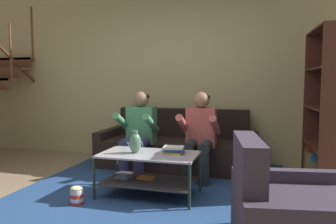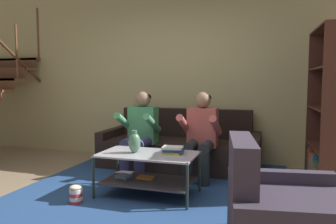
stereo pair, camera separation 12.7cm
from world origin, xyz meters
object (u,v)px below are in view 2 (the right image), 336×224
object	(u,v)px
person_seated_left	(140,129)
person_seated_right	(201,132)
vase	(135,142)
book_stack	(173,150)
bookshelf	(330,127)
popcorn_tub	(76,194)
couch	(180,148)
armchair	(285,220)
coffee_table	(147,167)

from	to	relation	value
person_seated_left	person_seated_right	xyz separation A→B (m)	(0.84, 0.00, 0.00)
person_seated_left	vase	distance (m)	0.86
person_seated_right	book_stack	bearing A→B (deg)	-101.68
bookshelf	popcorn_tub	world-z (taller)	bookshelf
book_stack	person_seated_left	bearing A→B (deg)	133.39
couch	person_seated_right	bearing A→B (deg)	-51.56
vase	book_stack	xyz separation A→B (m)	(0.42, 0.08, -0.07)
person_seated_left	book_stack	bearing A→B (deg)	-46.61
person_seated_left	person_seated_right	distance (m)	0.84
person_seated_left	popcorn_tub	bearing A→B (deg)	-98.91
vase	bookshelf	bearing A→B (deg)	25.87
armchair	vase	bearing A→B (deg)	150.45
book_stack	bookshelf	distance (m)	1.93
coffee_table	bookshelf	xyz separation A→B (m)	(1.95, 1.00, 0.40)
person_seated_right	popcorn_tub	distance (m)	1.70
book_stack	popcorn_tub	distance (m)	1.11
person_seated_right	vase	xyz separation A→B (m)	(-0.57, -0.81, -0.02)
popcorn_tub	person_seated_right	bearing A→B (deg)	50.39
coffee_table	bookshelf	size ratio (longest dim) A/B	0.56
bookshelf	armchair	distance (m)	2.02
bookshelf	armchair	bearing A→B (deg)	-106.38
vase	bookshelf	size ratio (longest dim) A/B	0.13
vase	armchair	size ratio (longest dim) A/B	0.23
book_stack	bookshelf	xyz separation A→B (m)	(1.68, 0.93, 0.20)
person_seated_left	vase	xyz separation A→B (m)	(0.27, -0.81, -0.02)
person_seated_right	armchair	world-z (taller)	person_seated_right
vase	popcorn_tub	bearing A→B (deg)	-136.83
bookshelf	armchair	size ratio (longest dim) A/B	1.75
person_seated_right	popcorn_tub	world-z (taller)	person_seated_right
vase	popcorn_tub	size ratio (longest dim) A/B	1.26
armchair	coffee_table	bearing A→B (deg)	147.46
vase	bookshelf	xyz separation A→B (m)	(2.10, 1.02, 0.12)
couch	person_seated_right	distance (m)	0.75
person_seated_right	coffee_table	size ratio (longest dim) A/B	1.06
person_seated_right	vase	size ratio (longest dim) A/B	4.54
couch	popcorn_tub	distance (m)	1.89
bookshelf	armchair	xyz separation A→B (m)	(-0.56, -1.89, -0.44)
person_seated_left	person_seated_right	size ratio (longest dim) A/B	1.00
vase	armchair	distance (m)	1.80
armchair	person_seated_left	bearing A→B (deg)	137.08
couch	armchair	size ratio (longest dim) A/B	2.13
couch	vase	xyz separation A→B (m)	(-0.15, -1.34, 0.31)
person_seated_left	couch	bearing A→B (deg)	51.56
couch	person_seated_left	size ratio (longest dim) A/B	2.04
person_seated_right	coffee_table	distance (m)	0.95
coffee_table	popcorn_tub	bearing A→B (deg)	-143.28
person_seated_left	vase	size ratio (longest dim) A/B	4.54
couch	armchair	xyz separation A→B (m)	(1.39, -2.21, -0.00)
couch	coffee_table	world-z (taller)	couch
couch	vase	distance (m)	1.39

